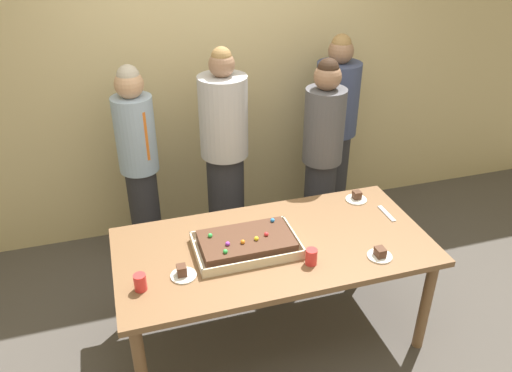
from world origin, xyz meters
TOP-DOWN VIEW (x-y plane):
  - ground_plane at (0.00, 0.00)m, footprint 12.00×12.00m
  - interior_back_panel at (0.00, 1.60)m, footprint 8.00×0.12m
  - party_table at (0.00, 0.00)m, footprint 1.97×0.96m
  - sheet_cake at (-0.18, 0.00)m, footprint 0.63×0.40m
  - plated_slice_near_left at (-0.60, -0.14)m, footprint 0.15×0.15m
  - plated_slice_near_right at (0.74, 0.34)m, footprint 0.15×0.15m
  - plated_slice_far_left at (0.57, -0.31)m, footprint 0.15×0.15m
  - drink_cup_nearest at (-0.84, -0.18)m, footprint 0.07×0.07m
  - drink_cup_middle at (0.15, -0.24)m, footprint 0.07×0.07m
  - cake_server_utensil at (0.85, 0.11)m, footprint 0.03×0.20m
  - person_serving_front at (0.66, 0.81)m, footprint 0.31×0.31m
  - person_green_shirt_behind at (-0.06, 1.03)m, footprint 0.37×0.37m
  - person_striped_tie_right at (-0.71, 1.15)m, footprint 0.30×0.30m
  - person_far_right_suit at (0.95, 1.20)m, footprint 0.36×0.36m

SIDE VIEW (x-z plane):
  - ground_plane at x=0.00m, z-range 0.00..0.00m
  - party_table at x=0.00m, z-range 0.30..1.05m
  - cake_server_utensil at x=0.85m, z-range 0.75..0.76m
  - plated_slice_near_right at x=0.74m, z-range 0.74..0.80m
  - plated_slice_far_left at x=0.57m, z-range 0.74..0.80m
  - plated_slice_near_left at x=-0.60m, z-range 0.74..0.81m
  - sheet_cake at x=-0.18m, z-range 0.74..0.85m
  - drink_cup_nearest at x=-0.84m, z-range 0.75..0.85m
  - drink_cup_middle at x=0.15m, z-range 0.75..0.85m
  - person_striped_tie_right at x=-0.71m, z-range 0.05..1.68m
  - person_serving_front at x=0.66m, z-range 0.04..1.70m
  - person_far_right_suit at x=0.95m, z-range 0.03..1.75m
  - person_green_shirt_behind at x=-0.06m, z-range 0.02..1.76m
  - interior_back_panel at x=0.00m, z-range 0.00..3.00m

